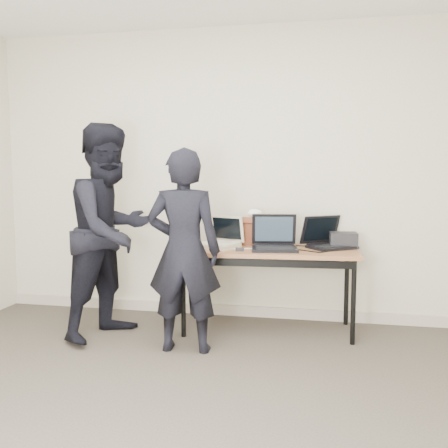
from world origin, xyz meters
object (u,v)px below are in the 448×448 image
(desk, at_px, (268,256))
(person_typist, at_px, (184,251))
(laptop_center, at_px, (274,242))
(leather_satchel, at_px, (251,230))
(person_observer, at_px, (111,231))
(laptop_beige, at_px, (220,241))
(laptop_right, at_px, (328,240))
(equipment_box, at_px, (343,240))

(desk, bearing_deg, person_typist, -137.59)
(laptop_center, relative_size, leather_satchel, 1.13)
(person_observer, bearing_deg, laptop_beige, -44.27)
(laptop_beige, bearing_deg, person_typist, -80.92)
(laptop_beige, height_order, laptop_center, laptop_center)
(laptop_beige, distance_m, person_observer, 0.93)
(desk, distance_m, laptop_right, 0.54)
(desk, bearing_deg, equipment_box, 13.64)
(leather_satchel, height_order, equipment_box, leather_satchel)
(laptop_right, bearing_deg, laptop_beige, 153.62)
(person_typist, bearing_deg, equipment_box, -152.17)
(laptop_center, xyz_separation_m, laptop_right, (0.44, 0.19, -0.00))
(desk, bearing_deg, leather_satchel, 125.16)
(desk, height_order, leather_satchel, leather_satchel)
(desk, relative_size, leather_satchel, 4.08)
(desk, distance_m, person_observer, 1.34)
(laptop_beige, relative_size, laptop_right, 0.85)
(laptop_center, relative_size, laptop_right, 0.84)
(laptop_center, bearing_deg, person_typist, -145.68)
(person_typist, relative_size, person_observer, 0.88)
(laptop_right, xyz_separation_m, leather_satchel, (-0.68, 0.06, 0.07))
(laptop_beige, height_order, equipment_box, laptop_beige)
(laptop_right, relative_size, person_typist, 0.33)
(person_observer, bearing_deg, person_typist, -86.50)
(laptop_beige, relative_size, person_typist, 0.28)
(laptop_beige, bearing_deg, person_observer, -132.52)
(desk, height_order, laptop_center, laptop_center)
(desk, xyz_separation_m, laptop_center, (0.05, -0.02, 0.13))
(laptop_center, bearing_deg, person_observer, -173.11)
(laptop_right, bearing_deg, equipment_box, -25.91)
(laptop_right, height_order, person_observer, person_observer)
(desk, distance_m, person_typist, 0.84)
(laptop_right, bearing_deg, person_typist, 179.33)
(person_observer, bearing_deg, desk, -52.36)
(laptop_beige, xyz_separation_m, person_typist, (-0.15, -0.61, 0.00))
(desk, height_order, laptop_right, laptop_right)
(desk, xyz_separation_m, person_typist, (-0.58, -0.59, 0.12))
(equipment_box, xyz_separation_m, person_observer, (-1.90, -0.56, 0.10))
(laptop_beige, relative_size, equipment_box, 1.88)
(laptop_right, bearing_deg, person_observer, 160.94)
(laptop_center, distance_m, equipment_box, 0.61)
(laptop_beige, bearing_deg, leather_satchel, 64.32)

